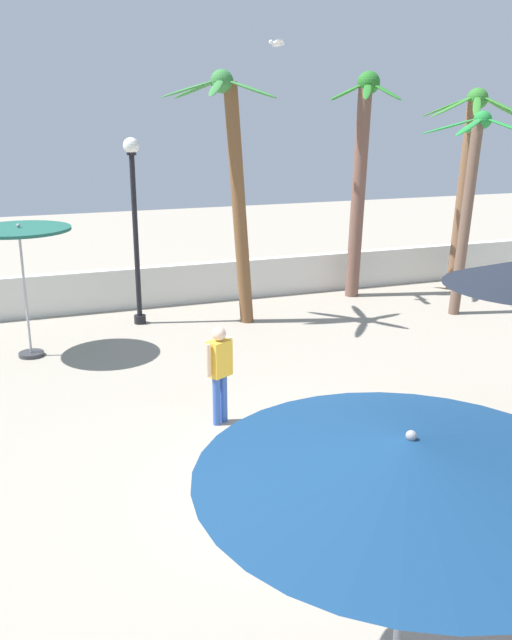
# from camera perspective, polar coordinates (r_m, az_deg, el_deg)

# --- Properties ---
(ground_plane) EXTENTS (56.00, 56.00, 0.00)m
(ground_plane) POSITION_cam_1_polar(r_m,az_deg,el_deg) (9.40, 7.46, -14.10)
(ground_plane) COLOR #9E9384
(boundary_wall) EXTENTS (25.20, 0.30, 1.04)m
(boundary_wall) POSITION_cam_1_polar(r_m,az_deg,el_deg) (17.99, -7.03, 2.94)
(boundary_wall) COLOR silver
(boundary_wall) RESTS_ON ground_plane
(patio_umbrella_1) EXTENTS (2.01, 2.01, 2.75)m
(patio_umbrella_1) POSITION_cam_1_polar(r_m,az_deg,el_deg) (14.30, -19.09, 6.24)
(patio_umbrella_1) COLOR #333338
(patio_umbrella_1) RESTS_ON ground_plane
(patio_umbrella_3) EXTENTS (3.15, 3.15, 2.66)m
(patio_umbrella_3) POSITION_cam_1_polar(r_m,az_deg,el_deg) (5.14, 12.67, -11.31)
(patio_umbrella_3) COLOR #333338
(patio_umbrella_3) RESTS_ON ground_plane
(palm_tree_0) EXTENTS (2.61, 2.65, 4.87)m
(palm_tree_0) POSITION_cam_1_polar(r_m,az_deg,el_deg) (17.35, 17.48, 10.36)
(palm_tree_0) COLOR brown
(palm_tree_0) RESTS_ON ground_plane
(palm_tree_1) EXTENTS (2.69, 2.50, 5.72)m
(palm_tree_1) POSITION_cam_1_polar(r_m,az_deg,el_deg) (15.71, -1.84, 12.15)
(palm_tree_1) COLOR brown
(palm_tree_1) RESTS_ON ground_plane
(palm_tree_2) EXTENTS (2.15, 2.07, 5.83)m
(palm_tree_2) POSITION_cam_1_polar(r_m,az_deg,el_deg) (18.47, 8.74, 12.66)
(palm_tree_2) COLOR brown
(palm_tree_2) RESTS_ON ground_plane
(palm_tree_3) EXTENTS (3.00, 2.70, 5.46)m
(palm_tree_3) POSITION_cam_1_polar(r_m,az_deg,el_deg) (19.89, 17.19, 12.00)
(palm_tree_3) COLOR brown
(palm_tree_3) RESTS_ON ground_plane
(lamp_post_0) EXTENTS (0.36, 0.36, 4.30)m
(lamp_post_0) POSITION_cam_1_polar(r_m,az_deg,el_deg) (16.00, -10.08, 8.64)
(lamp_post_0) COLOR black
(lamp_post_0) RESTS_ON ground_plane
(guest_0) EXTENTS (0.51, 0.38, 1.63)m
(guest_0) POSITION_cam_1_polar(r_m,az_deg,el_deg) (10.84, -3.06, -3.85)
(guest_0) COLOR #3359B2
(guest_0) RESTS_ON ground_plane
(seagull_1) EXTENTS (0.41, 0.99, 0.14)m
(seagull_1) POSITION_cam_1_polar(r_m,az_deg,el_deg) (17.51, 1.78, 22.09)
(seagull_1) COLOR white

